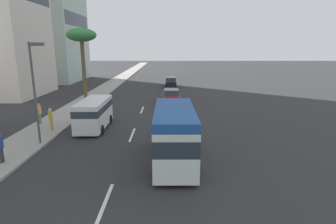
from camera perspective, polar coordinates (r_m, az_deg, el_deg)
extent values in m
plane|color=#2D2D30|center=(37.19, -4.26, 3.46)|extent=(198.00, 198.00, 0.00)
cube|color=#9E9B93|center=(38.34, -14.93, 3.46)|extent=(162.00, 3.22, 0.15)
cube|color=silver|center=(12.36, -13.09, -18.08)|extent=(3.20, 0.16, 0.01)
cube|color=silver|center=(20.65, -7.53, -4.74)|extent=(3.20, 0.16, 0.01)
cube|color=silver|center=(28.68, -5.45, 0.47)|extent=(3.20, 0.16, 0.01)
cube|color=silver|center=(15.29, 1.35, -5.45)|extent=(6.32, 2.16, 2.44)
cube|color=#1E4C93|center=(14.89, 1.38, -0.14)|extent=(6.32, 2.16, 0.47)
cube|color=#28333D|center=(15.15, 1.36, -3.78)|extent=(6.33, 2.17, 0.81)
cylinder|color=black|center=(17.37, -2.25, -6.72)|extent=(0.84, 0.26, 0.84)
cylinder|color=black|center=(17.42, 4.57, -6.70)|extent=(0.84, 0.26, 0.84)
cylinder|color=black|center=(13.99, -2.78, -11.89)|extent=(0.84, 0.26, 0.84)
cylinder|color=black|center=(14.05, 5.81, -11.83)|extent=(0.84, 0.26, 0.84)
cube|color=black|center=(45.03, 0.60, 5.99)|extent=(4.57, 1.70, 0.83)
cube|color=#38424C|center=(44.71, 0.60, 6.91)|extent=(2.52, 1.57, 0.68)
cylinder|color=black|center=(46.47, -0.40, 5.89)|extent=(0.64, 0.22, 0.64)
cylinder|color=black|center=(46.49, 1.54, 5.89)|extent=(0.64, 0.22, 0.64)
cylinder|color=black|center=(43.66, -0.41, 5.40)|extent=(0.64, 0.22, 0.64)
cylinder|color=black|center=(43.68, 1.65, 5.40)|extent=(0.64, 0.22, 0.64)
cube|color=#A51E1E|center=(32.63, 0.68, 3.10)|extent=(4.24, 1.84, 0.77)
cube|color=#38424C|center=(32.30, 0.69, 4.25)|extent=(2.33, 1.69, 0.63)
cylinder|color=black|center=(33.96, -0.78, 3.10)|extent=(0.64, 0.22, 0.64)
cylinder|color=black|center=(33.99, 2.08, 3.10)|extent=(0.64, 0.22, 0.64)
cylinder|color=black|center=(31.38, -0.83, 2.24)|extent=(0.64, 0.22, 0.64)
cylinder|color=black|center=(31.41, 2.26, 2.24)|extent=(0.64, 0.22, 0.64)
cube|color=white|center=(22.52, -15.26, -0.24)|extent=(5.23, 1.91, 2.14)
cube|color=#2D3842|center=(22.41, -15.34, 0.92)|extent=(5.24, 1.91, 0.51)
cylinder|color=black|center=(21.06, -13.81, -3.65)|extent=(0.72, 0.24, 0.72)
cylinder|color=black|center=(21.56, -18.51, -3.57)|extent=(0.72, 0.24, 0.72)
cylinder|color=black|center=(24.00, -12.09, -1.46)|extent=(0.72, 0.24, 0.72)
cylinder|color=black|center=(24.44, -16.26, -1.44)|extent=(0.72, 0.24, 0.72)
cylinder|color=#4C8C66|center=(25.06, -25.37, -1.35)|extent=(0.14, 0.14, 0.85)
cylinder|color=#4C8C66|center=(25.20, -25.22, -1.25)|extent=(0.14, 0.14, 0.85)
cube|color=gold|center=(24.97, -25.47, 0.38)|extent=(0.34, 0.25, 0.67)
sphere|color=tan|center=(24.88, -25.57, 1.39)|extent=(0.23, 0.23, 0.23)
cylinder|color=gold|center=(22.65, -23.36, -2.61)|extent=(0.14, 0.14, 0.85)
cylinder|color=gold|center=(22.79, -23.21, -2.50)|extent=(0.14, 0.14, 0.85)
cube|color=gold|center=(22.54, -23.46, -0.68)|extent=(0.38, 0.38, 0.68)
sphere|color=beige|center=(22.44, -23.57, 0.44)|extent=(0.23, 0.23, 0.23)
cylinder|color=#333338|center=(17.76, -31.70, -7.86)|extent=(0.14, 0.14, 0.83)
cylinder|color=#333338|center=(17.88, -31.43, -7.68)|extent=(0.14, 0.14, 0.83)
cube|color=navy|center=(17.59, -31.86, -5.51)|extent=(0.38, 0.38, 0.65)
cylinder|color=brown|center=(35.71, -17.27, 8.55)|extent=(0.45, 0.45, 7.19)
ellipsoid|color=#388442|center=(35.64, -17.74, 15.17)|extent=(3.59, 3.59, 1.62)
cylinder|color=#4C4C51|center=(19.48, -26.19, 3.32)|extent=(0.14, 0.14, 6.59)
cube|color=#4C4C51|center=(19.06, -25.93, 12.69)|extent=(0.24, 0.90, 0.20)
cube|color=#2D3847|center=(56.99, -18.59, 17.81)|extent=(13.02, 0.08, 2.38)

